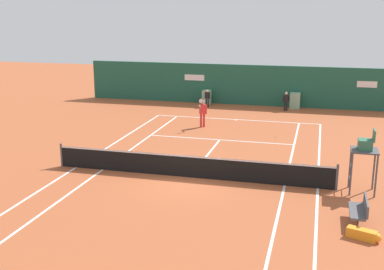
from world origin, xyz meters
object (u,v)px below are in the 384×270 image
Objects in this scene: player_bench at (360,209)px; player_on_baseline at (203,111)px; umpire_chair at (365,150)px; ball_kid_right_post at (207,97)px; tennis_ball_mid_court at (276,137)px; ball_kid_left_post at (286,100)px; equipment_bag at (365,235)px.

player_on_baseline reaches higher than player_bench.
umpire_chair is at bearing -5.03° from player_bench.
umpire_chair is 18.25m from ball_kid_right_post.
ball_kid_right_post is 9.56m from tennis_ball_mid_court.
player_on_baseline reaches higher than tennis_ball_mid_court.
player_bench is at bearing 127.14° from ball_kid_right_post.
ball_kid_right_post is at bearing 32.33° from umpire_chair.
ball_kid_left_post is (5.67, 0.00, 0.04)m from ball_kid_right_post.
equipment_bag is at bearing 125.88° from ball_kid_right_post.
ball_kid_right_post is (-9.48, 18.44, 0.22)m from player_bench.
ball_kid_right_post is (-9.56, 19.66, 0.57)m from equipment_bag.
equipment_bag is (0.08, -1.22, -0.35)m from player_bench.
player_bench is at bearing 174.97° from umpire_chair.
player_bench is 0.79× the size of player_on_baseline.
player_on_baseline is at bearing 34.41° from player_bench.
ball_kid_left_post is 7.67m from tennis_ball_mid_court.
tennis_ball_mid_court is at bearing 93.80° from ball_kid_left_post.
ball_kid_left_post is (-3.89, 19.66, 0.61)m from equipment_bag.
umpire_chair is 37.15× the size of tennis_ball_mid_court.
umpire_chair is 1.71× the size of player_bench.
equipment_bag is 0.82× the size of ball_kid_right_post.
ball_kid_left_post is at bearing -152.65° from player_on_baseline.
equipment_bag is at bearing 95.04° from player_on_baseline.
player_bench is at bearing 97.30° from player_on_baseline.
umpire_chair is at bearing 108.30° from ball_kid_left_post.
umpire_chair reaches higher than equipment_bag.
player_on_baseline is at bearing 163.72° from tennis_ball_mid_court.
tennis_ball_mid_court is at bearing 27.43° from umpire_chair.
player_bench is 1.27m from equipment_bag.
equipment_bag reaches higher than tennis_ball_mid_court.
ball_kid_left_post is at bearing 90.31° from tennis_ball_mid_court.
ball_kid_right_post is 5.67m from ball_kid_left_post.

